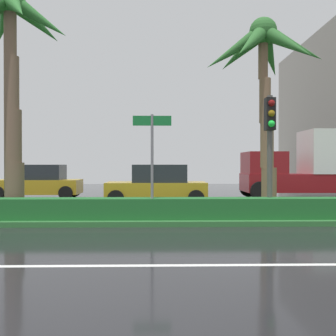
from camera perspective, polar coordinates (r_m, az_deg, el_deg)
name	(u,v)px	position (r m, az deg, el deg)	size (l,w,h in m)	color
ground_plane	(134,215)	(13.65, -5.03, -6.94)	(90.00, 42.00, 0.10)	black
near_lane_divider_stripe	(107,266)	(6.79, -9.07, -14.11)	(81.00, 0.14, 0.01)	white
median_strip	(132,215)	(12.65, -5.33, -6.96)	(85.50, 4.00, 0.15)	#2D6B33
median_hedge	(129,208)	(11.22, -5.85, -5.99)	(76.50, 0.70, 0.60)	#1E6028
palm_tree_mid_left	(11,43)	(13.31, -22.22, 16.77)	(3.67, 3.52, 7.08)	brown
palm_tree_centre_left	(263,61)	(13.60, 13.95, 15.15)	(4.19, 3.81, 6.44)	brown
traffic_signal_median_right	(270,133)	(11.81, 14.88, 4.97)	(0.28, 0.43, 3.62)	#4C4C47
street_name_sign	(152,152)	(10.97, -2.37, 2.39)	(1.10, 0.08, 3.00)	slate
car_in_traffic_second	(38,182)	(20.64, -18.66, -2.01)	(4.30, 2.02, 1.72)	#B28C1E
car_in_traffic_third	(157,185)	(16.70, -1.59, -2.57)	(4.30, 2.02, 1.72)	#B28C1E
box_truck_lead	(308,168)	(20.81, 20.03, -0.01)	(6.40, 2.64, 3.46)	maroon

